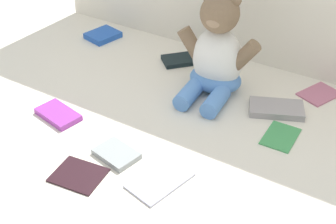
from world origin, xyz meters
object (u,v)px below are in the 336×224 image
at_px(book_case_7, 281,136).
at_px(book_case_2, 319,93).
at_px(book_case_5, 58,114).
at_px(book_case_8, 276,109).
at_px(book_case_10, 103,35).
at_px(book_case_9, 116,154).
at_px(teddy_bear, 216,56).
at_px(book_case_3, 78,174).
at_px(book_case_1, 184,59).
at_px(book_case_0, 160,180).

bearing_deg(book_case_7, book_case_2, -97.19).
distance_m(book_case_2, book_case_5, 0.71).
xyz_separation_m(book_case_8, book_case_10, (-0.65, 0.10, 0.00)).
relative_size(book_case_5, book_case_8, 0.84).
xyz_separation_m(book_case_2, book_case_9, (-0.32, -0.50, 0.00)).
distance_m(book_case_2, book_case_10, 0.73).
relative_size(teddy_bear, book_case_5, 2.42).
height_order(book_case_3, book_case_8, book_case_8).
distance_m(book_case_3, book_case_8, 0.54).
distance_m(teddy_bear, book_case_5, 0.44).
relative_size(teddy_bear, book_case_9, 2.90).
bearing_deg(book_case_1, teddy_bear, 11.13).
relative_size(book_case_8, book_case_9, 1.42).
relative_size(book_case_1, book_case_9, 1.33).
bearing_deg(book_case_10, book_case_1, 13.68).
bearing_deg(book_case_0, book_case_3, 39.28).
distance_m(book_case_1, book_case_3, 0.57).
distance_m(teddy_bear, book_case_8, 0.21).
xyz_separation_m(book_case_0, book_case_5, (-0.35, 0.06, 0.00)).
relative_size(book_case_3, book_case_9, 1.12).
distance_m(book_case_1, book_case_5, 0.44).
bearing_deg(book_case_10, book_case_2, 16.01).
bearing_deg(book_case_0, book_case_1, -52.51).
height_order(teddy_bear, book_case_7, teddy_bear).
bearing_deg(book_case_5, teddy_bear, -29.12).
bearing_deg(book_case_9, book_case_0, 94.01).
height_order(book_case_0, book_case_9, book_case_9).
bearing_deg(book_case_8, book_case_5, 100.03).
relative_size(book_case_2, book_case_10, 1.06).
height_order(book_case_1, book_case_2, book_case_1).
distance_m(book_case_2, book_case_7, 0.24).
xyz_separation_m(book_case_1, book_case_3, (0.06, -0.57, -0.00)).
xyz_separation_m(book_case_3, book_case_5, (-0.19, 0.14, 0.00)).
xyz_separation_m(teddy_bear, book_case_5, (-0.28, -0.33, -0.10)).
bearing_deg(book_case_7, book_case_0, 58.10).
xyz_separation_m(book_case_1, book_case_5, (-0.13, -0.42, 0.00)).
relative_size(book_case_2, book_case_9, 1.09).
distance_m(book_case_2, book_case_9, 0.60).
distance_m(book_case_3, book_case_7, 0.49).
bearing_deg(book_case_10, book_case_0, -28.96).
relative_size(book_case_1, book_case_10, 1.30).
xyz_separation_m(book_case_8, book_case_9, (-0.25, -0.36, -0.00)).
bearing_deg(book_case_2, book_case_3, -97.73).
xyz_separation_m(teddy_bear, book_case_3, (-0.09, -0.47, -0.10)).
bearing_deg(book_case_3, book_case_9, 155.08).
distance_m(book_case_0, book_case_5, 0.36).
relative_size(book_case_0, book_case_3, 1.26).
height_order(teddy_bear, book_case_8, teddy_bear).
relative_size(book_case_1, book_case_7, 1.24).
relative_size(book_case_0, book_case_10, 1.37).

